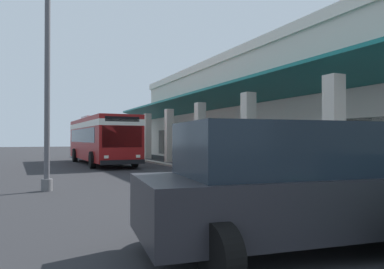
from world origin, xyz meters
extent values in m
plane|color=#262628|center=(0.00, 8.00, 0.00)|extent=(120.00, 120.00, 0.00)
cube|color=#9E998E|center=(2.77, 3.29, 0.06)|extent=(37.92, 0.50, 0.12)
cube|color=beige|center=(2.77, 12.99, 3.58)|extent=(31.60, 10.91, 7.17)
cube|color=silver|center=(2.77, 12.99, 7.47)|extent=(31.90, 11.21, 0.60)
cube|color=beige|center=(-10.40, 4.61, 1.97)|extent=(0.55, 0.55, 3.94)
cube|color=beige|center=(-5.13, 4.61, 1.97)|extent=(0.55, 0.55, 3.94)
cube|color=beige|center=(0.13, 4.61, 1.97)|extent=(0.55, 0.55, 3.94)
cube|color=beige|center=(5.40, 4.61, 1.97)|extent=(0.55, 0.55, 3.94)
cube|color=beige|center=(10.67, 4.61, 1.97)|extent=(0.55, 0.55, 3.94)
cube|color=beige|center=(15.93, 4.61, 1.97)|extent=(0.55, 0.55, 3.94)
cube|color=#146B66|center=(2.77, 5.94, 4.29)|extent=(31.60, 3.16, 0.82)
cube|color=#19232D|center=(2.77, 7.58, 1.40)|extent=(26.55, 0.08, 2.40)
cube|color=maroon|center=(0.05, -0.38, 1.73)|extent=(11.06, 2.85, 2.75)
cube|color=silver|center=(0.05, -0.38, 2.65)|extent=(11.09, 2.87, 0.36)
cube|color=#19232D|center=(-0.25, -0.38, 1.95)|extent=(9.31, 2.83, 0.90)
cube|color=#19232D|center=(5.52, -0.23, 1.85)|extent=(0.12, 2.24, 1.20)
cube|color=black|center=(5.53, -0.23, 2.82)|extent=(0.11, 1.94, 0.28)
cube|color=black|center=(5.65, -0.22, 0.45)|extent=(0.27, 2.45, 0.24)
cube|color=silver|center=(5.55, 0.67, 0.75)|extent=(0.07, 0.24, 0.16)
cube|color=silver|center=(5.59, -1.12, 0.75)|extent=(0.07, 0.24, 0.16)
cube|color=silver|center=(-1.45, -0.42, 3.22)|extent=(2.45, 1.85, 0.24)
cylinder|color=black|center=(3.65, 1.00, 0.50)|extent=(1.00, 0.30, 1.00)
cylinder|color=black|center=(3.72, -1.55, 0.50)|extent=(1.00, 0.30, 1.00)
cylinder|color=black|center=(-3.06, 0.82, 0.50)|extent=(1.00, 0.30, 1.00)
cylinder|color=black|center=(-2.99, -1.73, 0.50)|extent=(1.00, 0.30, 1.00)
cube|color=#232328|center=(20.74, -1.25, 0.75)|extent=(2.54, 5.01, 0.84)
cube|color=#19232D|center=(20.72, -1.35, 1.57)|extent=(2.11, 3.45, 0.80)
cylinder|color=black|center=(19.97, 0.49, 0.38)|extent=(0.76, 0.26, 0.76)
cylinder|color=black|center=(19.56, -2.74, 0.38)|extent=(0.76, 0.26, 0.76)
cylinder|color=black|center=(21.50, -2.99, 0.38)|extent=(0.76, 0.26, 0.76)
cylinder|color=black|center=(18.97, 0.83, 0.32)|extent=(0.64, 0.22, 0.64)
cylinder|color=navy|center=(11.18, 1.25, 0.43)|extent=(0.16, 0.16, 0.86)
cylinder|color=navy|center=(11.33, 1.61, 0.43)|extent=(0.16, 0.16, 0.86)
cube|color=#334C8C|center=(11.25, 1.43, 1.18)|extent=(0.49, 0.52, 0.64)
sphere|color=tan|center=(11.25, 1.43, 1.61)|extent=(0.23, 0.23, 0.23)
cylinder|color=#334C8C|center=(11.41, 1.17, 1.21)|extent=(0.09, 0.09, 0.58)
cylinder|color=#334C8C|center=(11.10, 1.69, 1.21)|extent=(0.09, 0.09, 0.58)
cube|color=#4C4742|center=(-7.75, 4.70, 0.25)|extent=(0.74, 0.74, 0.51)
cylinder|color=#332319|center=(-7.75, 4.70, 0.52)|extent=(0.63, 0.63, 0.02)
cylinder|color=brown|center=(-7.75, 4.70, 1.65)|extent=(0.16, 0.16, 2.28)
ellipsoid|color=#286B33|center=(-7.41, 4.80, 2.95)|extent=(0.74, 0.41, 0.15)
ellipsoid|color=#286B33|center=(-7.57, 5.00, 2.86)|extent=(0.55, 0.71, 0.16)
ellipsoid|color=#286B33|center=(-8.20, 4.95, 2.98)|extent=(1.01, 0.68, 0.17)
ellipsoid|color=#286B33|center=(-8.08, 4.52, 2.89)|extent=(0.77, 0.55, 0.16)
ellipsoid|color=#286B33|center=(-7.55, 4.33, 3.02)|extent=(0.58, 0.84, 0.18)
cylinder|color=#59595B|center=(12.36, -4.42, 0.20)|extent=(0.36, 0.36, 0.40)
cylinder|color=#4C4C51|center=(12.36, -4.42, 3.86)|extent=(0.18, 0.18, 7.72)
camera|label=1|loc=(25.16, -5.03, 1.72)|focal=33.69mm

